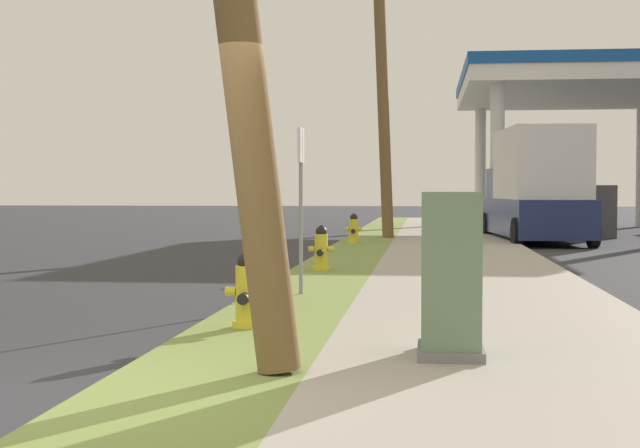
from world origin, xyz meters
name	(u,v)px	position (x,y,z in m)	size (l,w,h in m)	color
ground_plane	(75,414)	(0.00, 0.00, 0.00)	(160.00, 160.00, 0.00)	#333338
grass_verge	(180,407)	(0.70, 0.00, 0.06)	(1.40, 80.00, 0.12)	olive
sidewalk_slab	(547,417)	(3.00, 0.00, 0.06)	(3.20, 80.00, 0.12)	#A8A093
fire_hydrant_nearest	(247,294)	(0.54, 3.08, 0.45)	(0.42, 0.38, 0.74)	yellow
fire_hydrant_second	(321,250)	(0.53, 9.67, 0.45)	(0.42, 0.38, 0.74)	yellow
fire_hydrant_third	(354,230)	(0.45, 17.76, 0.45)	(0.42, 0.37, 0.74)	yellow
utility_pole_midground	(382,66)	(1.02, 20.50, 4.92)	(1.18, 0.99, 9.43)	brown
utility_cabinet	(451,279)	(2.46, 1.74, 0.73)	(0.52, 0.73, 1.32)	slate
street_sign_post	(301,176)	(0.67, 6.03, 1.63)	(0.05, 0.36, 2.12)	gray
car_tan_by_near_pump	(542,207)	(7.18, 34.77, 0.72)	(2.20, 4.61, 1.57)	tan
truck_navy_at_forecourt	(536,189)	(5.29, 20.68, 1.49)	(2.59, 6.54, 3.11)	navy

